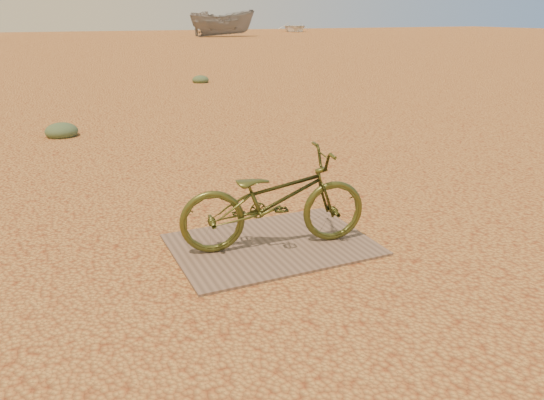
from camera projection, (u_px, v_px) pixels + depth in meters
name	position (u px, v px, depth m)	size (l,w,h in m)	color
ground	(292.00, 265.00, 4.20)	(120.00, 120.00, 0.00)	#C69246
plywood_board	(272.00, 245.00, 4.55)	(1.67, 1.18, 0.02)	#755D4B
bicycle	(274.00, 199.00, 4.37)	(0.55, 1.57, 0.83)	#43491C
boat_mid_right	(223.00, 23.00, 44.35)	(2.09, 5.56, 2.15)	gray
boat_far_right	(294.00, 27.00, 56.18)	(3.33, 4.66, 0.96)	white
kale_a	(62.00, 136.00, 8.60)	(0.52, 0.52, 0.28)	#4E6442
kale_b	(201.00, 83.00, 15.22)	(0.48, 0.48, 0.26)	#4E6442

